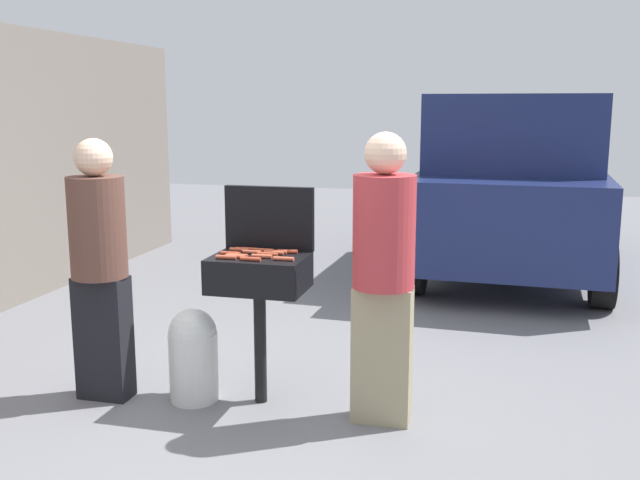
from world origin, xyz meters
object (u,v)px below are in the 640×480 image
object	(u,v)px
hot_dog_0	(245,249)
hot_dog_6	(235,256)
hot_dog_7	(267,254)
hot_dog_5	(252,252)
hot_dog_3	(284,259)
hot_dog_1	(238,255)
propane_tank	(193,353)
person_left	(99,261)
hot_dog_12	(274,253)
hot_dog_14	(251,259)
hot_dog_9	(239,250)
hot_dog_11	(264,250)
hot_dog_8	(277,252)
parked_minivan	(513,182)
hot_dog_2	(230,253)
hot_dog_13	(288,251)
bbq_grill	(259,279)
hot_dog_4	(262,256)
hot_dog_10	(226,257)
person_right	(383,269)

from	to	relation	value
hot_dog_0	hot_dog_6	distance (m)	0.23
hot_dog_6	hot_dog_7	distance (m)	0.21
hot_dog_5	hot_dog_3	bearing A→B (deg)	-29.83
hot_dog_1	hot_dog_7	world-z (taller)	same
propane_tank	person_left	world-z (taller)	person_left
hot_dog_12	hot_dog_14	xyz separation A→B (m)	(-0.08, -0.22, 0.00)
hot_dog_9	hot_dog_1	bearing A→B (deg)	-72.59
hot_dog_7	hot_dog_11	xyz separation A→B (m)	(-0.06, 0.12, 0.00)
hot_dog_8	propane_tank	distance (m)	0.87
hot_dog_3	parked_minivan	size ratio (longest dim) A/B	0.03
hot_dog_1	hot_dog_11	world-z (taller)	same
hot_dog_0	hot_dog_3	world-z (taller)	same
hot_dog_7	hot_dog_2	bearing A→B (deg)	-173.00
hot_dog_6	hot_dog_13	distance (m)	0.35
hot_dog_3	hot_dog_9	bearing A→B (deg)	151.66
bbq_grill	hot_dog_12	size ratio (longest dim) A/B	7.49
hot_dog_3	hot_dog_11	world-z (taller)	same
hot_dog_5	hot_dog_13	bearing A→B (deg)	18.21
hot_dog_2	hot_dog_13	size ratio (longest dim) A/B	1.00
hot_dog_6	parked_minivan	distance (m)	4.84
hot_dog_0	hot_dog_4	xyz separation A→B (m)	(0.18, -0.19, 0.00)
hot_dog_6	person_left	distance (m)	0.91
hot_dog_9	propane_tank	xyz separation A→B (m)	(-0.27, -0.19, -0.67)
hot_dog_9	hot_dog_12	world-z (taller)	same
hot_dog_3	hot_dog_10	bearing A→B (deg)	-172.82
hot_dog_10	propane_tank	world-z (taller)	hot_dog_10
hot_dog_9	person_left	bearing A→B (deg)	-161.49
parked_minivan	hot_dog_3	bearing A→B (deg)	74.87
hot_dog_2	hot_dog_13	xyz separation A→B (m)	(0.33, 0.15, 0.00)
propane_tank	person_right	bearing A→B (deg)	-0.38
hot_dog_12	hot_dog_10	bearing A→B (deg)	-140.01
hot_dog_1	hot_dog_14	xyz separation A→B (m)	(0.11, -0.08, 0.00)
hot_dog_9	person_left	size ratio (longest dim) A/B	0.08
hot_dog_8	hot_dog_10	bearing A→B (deg)	-137.75
hot_dog_14	propane_tank	bearing A→B (deg)	171.19
hot_dog_0	person_right	world-z (taller)	person_right
hot_dog_3	hot_dog_1	bearing A→B (deg)	175.98
hot_dog_1	person_left	size ratio (longest dim) A/B	0.08
person_right	hot_dog_1	bearing A→B (deg)	-17.29
hot_dog_6	hot_dog_9	world-z (taller)	same
hot_dog_7	hot_dog_12	world-z (taller)	same
hot_dog_4	hot_dog_10	distance (m)	0.22
hot_dog_2	hot_dog_7	world-z (taller)	same
bbq_grill	hot_dog_13	distance (m)	0.25
hot_dog_6	hot_dog_2	bearing A→B (deg)	128.57
hot_dog_9	hot_dog_13	distance (m)	0.32
hot_dog_8	parked_minivan	bearing A→B (deg)	70.84
hot_dog_5	hot_dog_6	world-z (taller)	same
hot_dog_6	hot_dog_14	distance (m)	0.13
hot_dog_0	propane_tank	bearing A→B (deg)	-144.23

